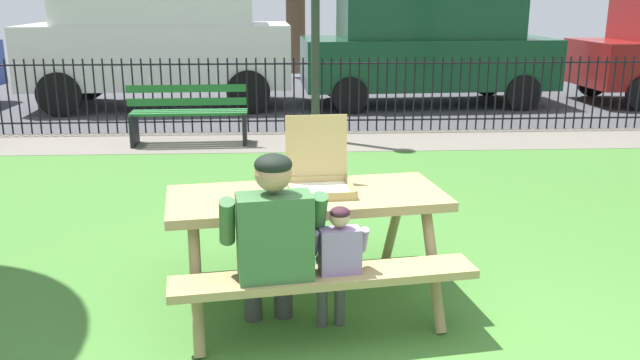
{
  "coord_description": "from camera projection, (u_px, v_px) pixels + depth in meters",
  "views": [
    {
      "loc": [
        -0.69,
        -2.95,
        2.03
      ],
      "look_at": [
        -0.45,
        1.58,
        0.75
      ],
      "focal_mm": 37.2,
      "sensor_mm": 36.0,
      "label": 1
    }
  ],
  "objects": [
    {
      "name": "picnic_table_foreground",
      "position": [
        307.0,
        219.0,
        4.38
      ],
      "size": [
        1.99,
        1.72,
        0.79
      ],
      "color": "#9E8858",
      "rests_on": "ground"
    },
    {
      "name": "adult_at_table",
      "position": [
        273.0,
        240.0,
        3.83
      ],
      "size": [
        0.63,
        0.63,
        1.19
      ],
      "color": "#3B3B3B",
      "rests_on": "ground"
    },
    {
      "name": "child_at_table",
      "position": [
        337.0,
        259.0,
        3.91
      ],
      "size": [
        0.36,
        0.36,
        0.86
      ],
      "color": "#474747",
      "rests_on": "ground"
    },
    {
      "name": "parked_car_center",
      "position": [
        427.0,
        46.0,
        12.35
      ],
      "size": [
        4.68,
        2.13,
        2.08
      ],
      "color": "#15452A",
      "rests_on": "ground"
    },
    {
      "name": "street_asphalt",
      "position": [
        320.0,
        98.0,
        13.45
      ],
      "size": [
        28.0,
        6.86,
        0.01
      ],
      "primitive_type": "cube",
      "color": "#424247"
    },
    {
      "name": "cobblestone_walkway",
      "position": [
        334.0,
        141.0,
        9.48
      ],
      "size": [
        28.0,
        1.4,
        0.01
      ],
      "primitive_type": "cube",
      "color": "slate"
    },
    {
      "name": "iron_fence_streetside",
      "position": [
        331.0,
        94.0,
        10.0
      ],
      "size": [
        18.11,
        0.03,
        1.12
      ],
      "color": "black",
      "rests_on": "ground"
    },
    {
      "name": "park_bench_center",
      "position": [
        189.0,
        115.0,
        9.13
      ],
      "size": [
        1.61,
        0.5,
        0.85
      ],
      "color": "#24652F",
      "rests_on": "ground"
    },
    {
      "name": "pizza_box_open",
      "position": [
        319.0,
        172.0,
        4.41
      ],
      "size": [
        0.45,
        0.47,
        0.48
      ],
      "color": "tan",
      "rests_on": "picnic_table_foreground"
    },
    {
      "name": "ground",
      "position": [
        382.0,
        282.0,
        4.87
      ],
      "size": [
        28.0,
        11.0,
        0.02
      ],
      "primitive_type": "cube",
      "color": "#427630"
    },
    {
      "name": "parked_car_left",
      "position": [
        159.0,
        35.0,
        12.05
      ],
      "size": [
        4.78,
        2.24,
        2.46
      ],
      "color": "white",
      "rests_on": "ground"
    }
  ]
}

